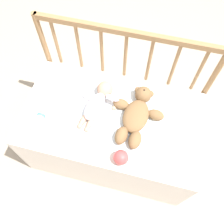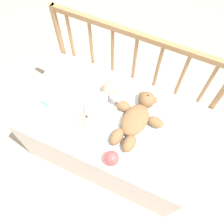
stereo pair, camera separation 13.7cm
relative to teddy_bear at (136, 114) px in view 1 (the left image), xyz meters
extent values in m
plane|color=tan|center=(-0.15, -0.04, -0.60)|extent=(12.00, 12.00, 0.00)
cube|color=white|center=(-0.15, -0.04, -0.32)|extent=(1.18, 0.67, 0.56)
cylinder|color=#997047|center=(-0.73, 0.32, -0.11)|extent=(0.04, 0.04, 0.98)
cylinder|color=#997047|center=(0.42, 0.32, -0.11)|extent=(0.04, 0.04, 0.98)
cube|color=#997047|center=(-0.15, 0.32, 0.36)|extent=(1.15, 0.03, 0.04)
cylinder|color=#997047|center=(-0.63, 0.32, 0.15)|extent=(0.02, 0.02, 0.38)
cylinder|color=#997047|center=(-0.47, 0.32, 0.15)|extent=(0.02, 0.02, 0.38)
cylinder|color=#997047|center=(-0.31, 0.32, 0.15)|extent=(0.02, 0.02, 0.38)
cylinder|color=#997047|center=(-0.15, 0.32, 0.15)|extent=(0.02, 0.02, 0.38)
cylinder|color=#997047|center=(0.01, 0.32, 0.15)|extent=(0.02, 0.02, 0.38)
cylinder|color=#997047|center=(0.16, 0.32, 0.15)|extent=(0.02, 0.02, 0.38)
cylinder|color=#997047|center=(0.32, 0.32, 0.15)|extent=(0.02, 0.02, 0.38)
cube|color=white|center=(-0.13, -0.01, -0.04)|extent=(0.76, 0.51, 0.01)
ellipsoid|color=olive|center=(0.00, -0.01, 0.00)|extent=(0.18, 0.25, 0.09)
sphere|color=olive|center=(0.01, 0.15, 0.01)|extent=(0.11, 0.11, 0.11)
sphere|color=beige|center=(0.01, 0.15, 0.04)|extent=(0.05, 0.05, 0.05)
sphere|color=black|center=(0.01, 0.15, 0.06)|extent=(0.02, 0.02, 0.02)
sphere|color=olive|center=(-0.03, 0.17, 0.01)|extent=(0.04, 0.04, 0.04)
sphere|color=olive|center=(0.06, 0.16, 0.01)|extent=(0.04, 0.04, 0.04)
ellipsoid|color=olive|center=(-0.11, 0.05, -0.01)|extent=(0.11, 0.08, 0.07)
ellipsoid|color=olive|center=(0.12, 0.03, -0.01)|extent=(0.11, 0.08, 0.07)
ellipsoid|color=olive|center=(-0.06, -0.17, -0.01)|extent=(0.09, 0.13, 0.08)
ellipsoid|color=olive|center=(0.03, -0.17, -0.01)|extent=(0.09, 0.13, 0.08)
ellipsoid|color=white|center=(-0.27, -0.01, 0.00)|extent=(0.15, 0.23, 0.10)
sphere|color=tan|center=(-0.24, 0.13, 0.01)|extent=(0.11, 0.11, 0.11)
ellipsoid|color=white|center=(-0.34, 0.06, -0.03)|extent=(0.10, 0.06, 0.04)
ellipsoid|color=white|center=(-0.17, 0.06, 0.03)|extent=(0.10, 0.06, 0.04)
sphere|color=tan|center=(-0.37, 0.07, -0.03)|extent=(0.03, 0.03, 0.03)
sphere|color=tan|center=(-0.15, 0.02, -0.03)|extent=(0.03, 0.03, 0.03)
ellipsoid|color=tan|center=(-0.32, -0.11, -0.02)|extent=(0.06, 0.10, 0.04)
ellipsoid|color=tan|center=(-0.27, -0.12, -0.02)|extent=(0.06, 0.10, 0.04)
sphere|color=tan|center=(-0.33, -0.16, -0.03)|extent=(0.03, 0.03, 0.03)
sphere|color=tan|center=(-0.28, -0.17, -0.03)|extent=(0.03, 0.03, 0.03)
cylinder|color=#F4E5CC|center=(-0.59, -0.21, -0.02)|extent=(0.05, 0.11, 0.05)
cylinder|color=#4C99D8|center=(-0.59, -0.16, -0.02)|extent=(0.06, 0.02, 0.06)
sphere|color=#EAC67F|center=(-0.59, -0.14, -0.02)|extent=(0.04, 0.04, 0.04)
sphere|color=#DB4C4C|center=(-0.03, -0.30, 0.00)|extent=(0.09, 0.09, 0.09)
camera|label=1|loc=(0.03, -0.75, 1.40)|focal=40.00mm
camera|label=2|loc=(0.16, -0.71, 1.40)|focal=40.00mm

